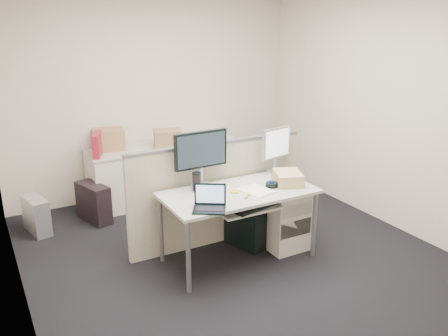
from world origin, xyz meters
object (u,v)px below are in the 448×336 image
desk (239,198)px  monitor_main (201,159)px  laptop (209,199)px  desk_phone (284,176)px

desk → monitor_main: 0.53m
laptop → desk_phone: (1.07, 0.36, -0.07)m
desk_phone → desk: bearing=-160.4°
monitor_main → laptop: size_ratio=1.98×
monitor_main → laptop: monitor_main is taller
monitor_main → desk_phone: bearing=-17.2°
monitor_main → laptop: bearing=-111.2°
monitor_main → desk_phone: (0.85, -0.24, -0.25)m
desk → desk_phone: (0.60, 0.08, 0.10)m
desk → desk_phone: desk_phone is taller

